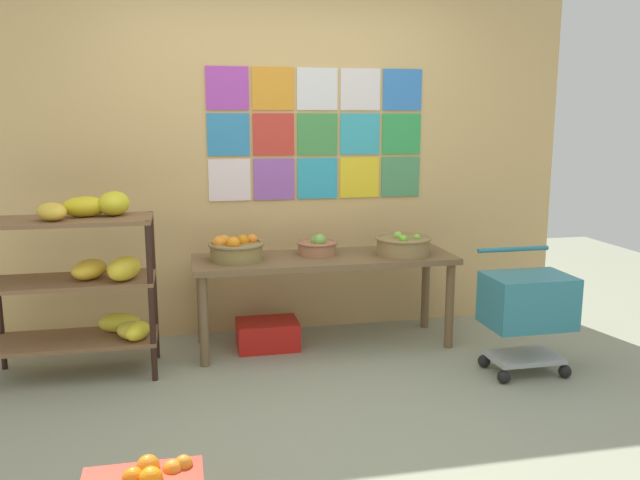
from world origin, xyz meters
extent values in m
plane|color=gray|center=(0.00, 0.00, 0.00)|extent=(9.20, 9.20, 0.00)
cube|color=tan|center=(0.00, 1.63, 1.42)|extent=(4.36, 0.06, 2.84)
cube|color=#A940AD|center=(-0.37, 1.59, 1.78)|extent=(0.30, 0.01, 0.30)
cube|color=orange|center=(-0.04, 1.59, 1.78)|extent=(0.30, 0.01, 0.30)
cube|color=silver|center=(0.28, 1.59, 1.78)|extent=(0.30, 0.01, 0.30)
cube|color=silver|center=(0.60, 1.59, 1.78)|extent=(0.30, 0.01, 0.30)
cube|color=#3377C6|center=(0.92, 1.59, 1.78)|extent=(0.30, 0.01, 0.30)
cube|color=teal|center=(-0.37, 1.59, 1.46)|extent=(0.30, 0.01, 0.30)
cube|color=red|center=(-0.04, 1.59, 1.46)|extent=(0.30, 0.01, 0.30)
cube|color=#429047|center=(0.28, 1.59, 1.46)|extent=(0.30, 0.01, 0.30)
cube|color=#34A4B7|center=(0.60, 1.59, 1.46)|extent=(0.30, 0.01, 0.30)
cube|color=green|center=(0.92, 1.59, 1.46)|extent=(0.30, 0.01, 0.30)
cube|color=white|center=(-0.37, 1.59, 1.14)|extent=(0.30, 0.01, 0.30)
cube|color=#9554B0|center=(-0.04, 1.59, 1.14)|extent=(0.30, 0.01, 0.30)
cube|color=#2DA3C1|center=(0.28, 1.59, 1.14)|extent=(0.30, 0.01, 0.30)
cube|color=yellow|center=(0.60, 1.59, 1.14)|extent=(0.30, 0.01, 0.30)
cube|color=#478F59|center=(0.92, 1.59, 1.14)|extent=(0.30, 0.01, 0.30)
cylinder|color=black|center=(-0.90, 0.79, 0.49)|extent=(0.04, 0.04, 0.98)
cylinder|color=black|center=(-0.90, 1.17, 0.49)|extent=(0.04, 0.04, 0.98)
cube|color=brown|center=(-1.38, 0.98, 0.22)|extent=(0.98, 0.43, 0.03)
ellipsoid|color=gold|center=(-1.03, 0.89, 0.29)|extent=(0.25, 0.23, 0.11)
ellipsoid|color=yellow|center=(-1.00, 0.87, 0.29)|extent=(0.21, 0.24, 0.11)
ellipsoid|color=yellow|center=(-1.12, 1.05, 0.30)|extent=(0.26, 0.13, 0.12)
cube|color=brown|center=(-1.38, 0.98, 0.60)|extent=(0.98, 0.43, 0.02)
ellipsoid|color=yellow|center=(-1.27, 0.97, 0.67)|extent=(0.28, 0.30, 0.12)
ellipsoid|color=gold|center=(-1.06, 0.89, 0.68)|extent=(0.26, 0.31, 0.14)
cube|color=brown|center=(-1.38, 0.98, 0.97)|extent=(0.98, 0.43, 0.02)
ellipsoid|color=yellow|center=(-1.45, 0.90, 1.04)|extent=(0.25, 0.26, 0.11)
ellipsoid|color=yellow|center=(-1.11, 1.05, 1.06)|extent=(0.24, 0.28, 0.15)
ellipsoid|color=gold|center=(-1.28, 1.03, 1.05)|extent=(0.30, 0.22, 0.12)
cube|color=brown|center=(0.24, 1.19, 0.62)|extent=(1.79, 0.58, 0.04)
cylinder|color=brown|center=(-0.60, 0.96, 0.30)|extent=(0.06, 0.06, 0.60)
cylinder|color=brown|center=(1.08, 0.96, 0.30)|extent=(0.06, 0.06, 0.60)
cylinder|color=brown|center=(-0.60, 1.41, 0.30)|extent=(0.06, 0.06, 0.60)
cylinder|color=brown|center=(1.08, 1.41, 0.30)|extent=(0.06, 0.06, 0.60)
cylinder|color=olive|center=(-0.36, 1.18, 0.69)|extent=(0.35, 0.35, 0.11)
torus|color=olive|center=(-0.36, 1.18, 0.75)|extent=(0.37, 0.37, 0.02)
sphere|color=orange|center=(-0.38, 1.12, 0.77)|extent=(0.09, 0.09, 0.09)
sphere|color=orange|center=(-0.25, 1.24, 0.77)|extent=(0.07, 0.07, 0.07)
sphere|color=orange|center=(-0.31, 1.21, 0.76)|extent=(0.08, 0.08, 0.08)
sphere|color=orange|center=(-0.44, 1.25, 0.76)|extent=(0.09, 0.09, 0.09)
sphere|color=orange|center=(-0.47, 1.20, 0.76)|extent=(0.10, 0.10, 0.10)
sphere|color=orange|center=(-0.45, 1.19, 0.76)|extent=(0.07, 0.07, 0.07)
cylinder|color=#A66E49|center=(0.21, 1.27, 0.68)|extent=(0.27, 0.27, 0.08)
torus|color=#A6674C|center=(0.21, 1.27, 0.72)|extent=(0.29, 0.29, 0.02)
sphere|color=#72AE44|center=(0.19, 1.26, 0.74)|extent=(0.07, 0.07, 0.07)
sphere|color=#7CBB48|center=(0.20, 1.26, 0.73)|extent=(0.08, 0.08, 0.08)
sphere|color=#7DC135|center=(0.22, 1.32, 0.73)|extent=(0.07, 0.07, 0.07)
sphere|color=#66AE46|center=(0.21, 1.27, 0.74)|extent=(0.08, 0.08, 0.08)
sphere|color=#73B24B|center=(0.22, 1.24, 0.74)|extent=(0.09, 0.09, 0.09)
cylinder|color=olive|center=(0.78, 1.12, 0.70)|extent=(0.37, 0.37, 0.12)
torus|color=olive|center=(0.78, 1.12, 0.76)|extent=(0.39, 0.39, 0.02)
sphere|color=#72C52E|center=(0.75, 1.01, 0.77)|extent=(0.05, 0.05, 0.05)
sphere|color=#7ACB3D|center=(0.87, 1.08, 0.77)|extent=(0.05, 0.05, 0.05)
sphere|color=#86C443|center=(0.75, 1.14, 0.77)|extent=(0.06, 0.06, 0.06)
sphere|color=#80BE35|center=(0.77, 1.07, 0.77)|extent=(0.05, 0.05, 0.05)
sphere|color=#74BD3A|center=(0.77, 1.12, 0.76)|extent=(0.04, 0.04, 0.04)
cube|color=red|center=(-0.16, 1.21, 0.10)|extent=(0.42, 0.30, 0.19)
sphere|color=orange|center=(-0.86, -0.68, 0.19)|extent=(0.09, 0.09, 0.09)
sphere|color=orange|center=(-0.93, -0.65, 0.19)|extent=(0.09, 0.09, 0.09)
sphere|color=orange|center=(-0.88, -0.59, 0.20)|extent=(0.09, 0.09, 0.09)
sphere|color=orange|center=(-0.93, -0.65, 0.19)|extent=(0.07, 0.07, 0.07)
sphere|color=orange|center=(-0.78, -0.62, 0.19)|extent=(0.08, 0.08, 0.08)
sphere|color=orange|center=(-0.74, -0.60, 0.20)|extent=(0.07, 0.07, 0.07)
sphere|color=black|center=(1.15, 0.30, 0.04)|extent=(0.08, 0.08, 0.08)
sphere|color=black|center=(1.56, 0.30, 0.04)|extent=(0.08, 0.08, 0.08)
sphere|color=black|center=(1.15, 0.57, 0.04)|extent=(0.08, 0.08, 0.08)
sphere|color=black|center=(1.56, 0.57, 0.04)|extent=(0.08, 0.08, 0.08)
cube|color=#A5A8AD|center=(1.36, 0.43, 0.10)|extent=(0.43, 0.28, 0.03)
cube|color=teal|center=(1.36, 0.43, 0.47)|extent=(0.51, 0.36, 0.32)
cylinder|color=teal|center=(1.36, 0.65, 0.75)|extent=(0.48, 0.03, 0.03)
camera|label=1|loc=(-0.70, -3.06, 1.57)|focal=36.35mm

